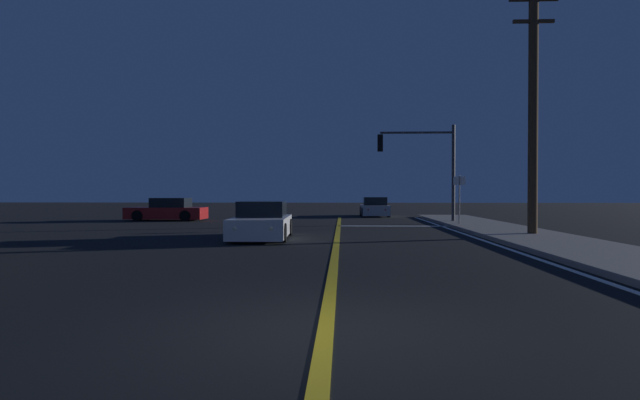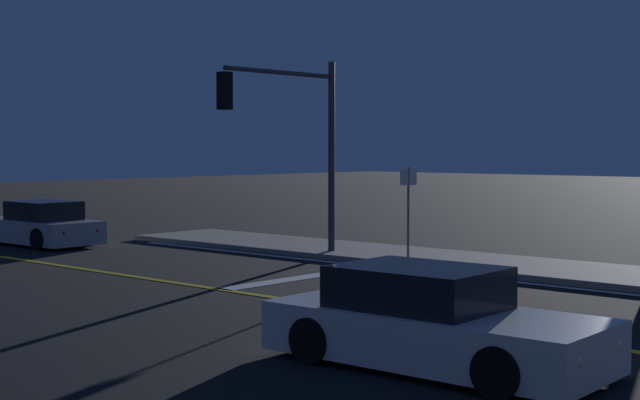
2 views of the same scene
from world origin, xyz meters
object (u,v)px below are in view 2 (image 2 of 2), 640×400
Objects in this scene: car_mid_block_silver at (41,226)px; traffic_signal_near_right at (292,125)px; car_side_waiting_white at (431,324)px; street_sign_corner at (408,200)px.

traffic_signal_near_right reaches higher than car_mid_block_silver.
car_mid_block_silver is at bearing -107.98° from car_side_waiting_white.
car_side_waiting_white is at bearing 52.46° from traffic_signal_near_right.
car_mid_block_silver is 0.83× the size of traffic_signal_near_right.
street_sign_corner reaches higher than car_mid_block_silver.
street_sign_corner is at bearing -144.04° from car_side_waiting_white.
traffic_signal_near_right is at bearing -129.59° from car_side_waiting_white.
street_sign_corner is (3.37, -11.32, 1.08)m from car_mid_block_silver.
street_sign_corner is at bearing 113.91° from traffic_signal_near_right.
car_mid_block_silver is 9.27m from traffic_signal_near_right.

